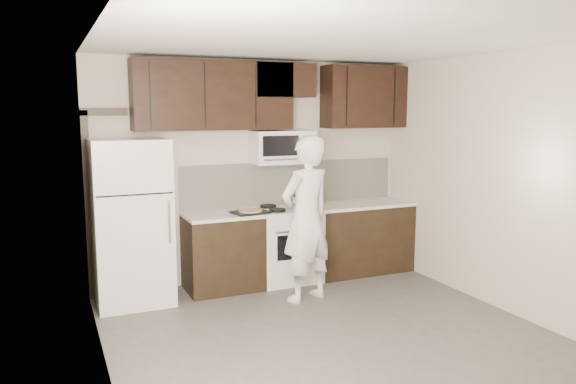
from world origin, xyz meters
TOP-DOWN VIEW (x-y plane):
  - floor at (0.00, 0.00)m, footprint 4.50×4.50m
  - back_wall at (0.00, 2.25)m, footprint 4.00×0.00m
  - ceiling at (0.00, 0.00)m, footprint 4.50×4.50m
  - counter_run at (0.60, 1.94)m, footprint 2.95×0.64m
  - stove at (0.30, 1.94)m, footprint 0.76×0.66m
  - backsplash at (0.50, 2.24)m, footprint 2.90×0.02m
  - upper_cabinets at (0.21, 2.08)m, footprint 3.48×0.35m
  - microwave at (0.30, 2.06)m, footprint 0.76×0.42m
  - refrigerator at (-1.55, 1.89)m, footprint 0.80×0.76m
  - door_trim at (-1.92, 2.21)m, footprint 0.50×0.08m
  - saucepan at (0.48, 2.09)m, footprint 0.26×0.15m
  - baking_tray at (-0.21, 1.81)m, footprint 0.45×0.36m
  - pizza at (-0.21, 1.81)m, footprint 0.31×0.31m
  - person at (0.21, 1.20)m, footprint 0.77×0.63m

SIDE VIEW (x-z plane):
  - floor at x=0.00m, z-range 0.00..0.00m
  - counter_run at x=0.60m, z-range 0.00..0.91m
  - stove at x=0.30m, z-range -0.01..0.93m
  - refrigerator at x=-1.55m, z-range 0.00..1.80m
  - person at x=0.21m, z-range 0.00..1.83m
  - baking_tray at x=-0.21m, z-range 0.91..0.93m
  - pizza at x=-0.21m, z-range 0.93..0.95m
  - saucepan at x=0.48m, z-range 0.90..1.04m
  - backsplash at x=0.50m, z-range 0.91..1.45m
  - door_trim at x=-1.92m, z-range 0.19..2.31m
  - back_wall at x=0.00m, z-range -0.65..3.35m
  - microwave at x=0.30m, z-range 1.45..1.85m
  - upper_cabinets at x=0.21m, z-range 1.89..2.67m
  - ceiling at x=0.00m, z-range 2.70..2.70m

